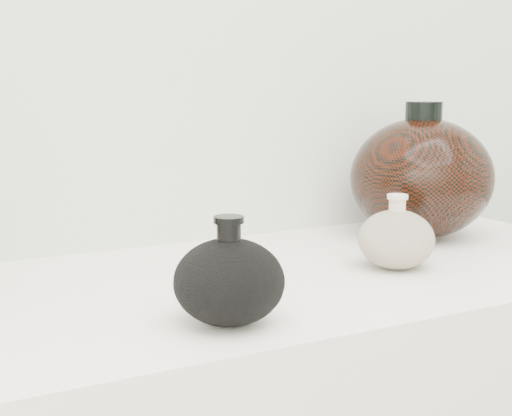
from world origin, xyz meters
TOP-DOWN VIEW (x-y plane):
  - black_gourd_vase at (-0.12, 0.79)m, footprint 0.13×0.13m
  - cream_gourd_vase at (0.19, 0.90)m, footprint 0.13×0.13m
  - right_round_pot at (0.37, 1.05)m, footprint 0.32×0.32m

SIDE VIEW (x-z plane):
  - cream_gourd_vase at x=0.19m, z-range 0.89..1.00m
  - black_gourd_vase at x=-0.12m, z-range 0.89..1.01m
  - right_round_pot at x=0.37m, z-range 0.89..1.12m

